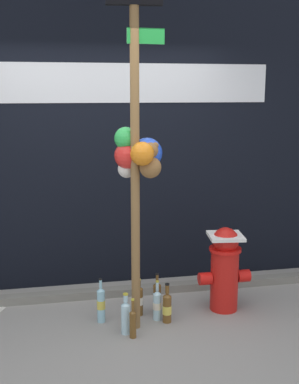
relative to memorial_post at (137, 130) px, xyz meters
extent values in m
plane|color=gray|center=(-0.20, -0.35, -1.71)|extent=(14.00, 14.00, 0.00)
cube|color=black|center=(-0.20, 1.16, 0.27)|extent=(10.00, 0.20, 3.95)
cube|color=silver|center=(-0.54, 1.06, 0.39)|extent=(4.21, 0.01, 0.39)
cube|color=slate|center=(-0.20, 0.69, -1.67)|extent=(8.00, 0.12, 0.08)
cylinder|color=olive|center=(-0.02, -0.02, -0.24)|extent=(0.07, 0.07, 2.95)
cube|color=#198C33|center=(0.07, -0.02, 0.73)|extent=(0.30, 0.03, 0.12)
sphere|color=blue|center=(0.09, 0.03, -0.19)|extent=(0.26, 0.26, 0.26)
sphere|color=orange|center=(0.02, -0.13, -0.18)|extent=(0.19, 0.19, 0.19)
sphere|color=red|center=(-0.07, 0.07, -0.21)|extent=(0.23, 0.23, 0.23)
sphere|color=green|center=(-0.08, 0.07, -0.07)|extent=(0.19, 0.19, 0.19)
sphere|color=brown|center=(0.10, -0.07, -0.30)|extent=(0.18, 0.18, 0.18)
sphere|color=brown|center=(0.10, -0.07, -0.16)|extent=(0.13, 0.13, 0.13)
sphere|color=brown|center=(0.05, -0.07, -0.12)|extent=(0.05, 0.05, 0.05)
sphere|color=brown|center=(0.14, -0.07, -0.12)|extent=(0.05, 0.05, 0.05)
sphere|color=brown|center=(0.10, -0.13, -0.16)|extent=(0.05, 0.05, 0.05)
sphere|color=silver|center=(-0.07, 0.09, -0.33)|extent=(0.15, 0.15, 0.15)
sphere|color=silver|center=(-0.07, 0.09, -0.21)|extent=(0.11, 0.11, 0.11)
sphere|color=silver|center=(-0.11, 0.09, -0.18)|extent=(0.04, 0.04, 0.04)
sphere|color=silver|center=(-0.04, 0.09, -0.18)|extent=(0.04, 0.04, 0.04)
sphere|color=#9D9992|center=(-0.07, 0.05, -0.21)|extent=(0.04, 0.04, 0.04)
cylinder|color=red|center=(0.85, 0.18, -1.42)|extent=(0.26, 0.26, 0.57)
cylinder|color=red|center=(0.85, 0.18, -1.12)|extent=(0.30, 0.30, 0.03)
sphere|color=red|center=(0.85, 0.18, -1.04)|extent=(0.25, 0.25, 0.25)
cylinder|color=red|center=(0.66, 0.18, -1.39)|extent=(0.12, 0.12, 0.12)
cylinder|color=red|center=(1.04, 0.18, -1.39)|extent=(0.12, 0.12, 0.12)
cube|color=white|center=(0.85, 0.18, -1.00)|extent=(0.35, 0.35, 0.03)
cylinder|color=brown|center=(-0.08, -0.21, -1.60)|extent=(0.06, 0.06, 0.22)
cone|color=brown|center=(-0.08, -0.21, -1.48)|extent=(0.06, 0.06, 0.02)
cylinder|color=brown|center=(-0.08, -0.21, -1.42)|extent=(0.02, 0.02, 0.09)
cylinder|color=gold|center=(-0.08, -0.21, -1.37)|extent=(0.03, 0.03, 0.01)
cylinder|color=#93CCE0|center=(-0.31, 0.14, -1.56)|extent=(0.07, 0.07, 0.29)
cone|color=#93CCE0|center=(-0.31, 0.14, -1.40)|extent=(0.07, 0.07, 0.03)
cylinder|color=#93CCE0|center=(-0.31, 0.14, -1.35)|extent=(0.03, 0.03, 0.07)
cylinder|color=#D8C64C|center=(-0.31, 0.14, -1.55)|extent=(0.07, 0.07, 0.08)
cylinder|color=black|center=(-0.31, 0.14, -1.31)|extent=(0.03, 0.03, 0.01)
cylinder|color=#B2DBEA|center=(0.19, 0.09, -1.59)|extent=(0.08, 0.08, 0.24)
cone|color=#B2DBEA|center=(0.19, 0.09, -1.45)|extent=(0.08, 0.08, 0.03)
cylinder|color=#B2DBEA|center=(0.19, 0.09, -1.40)|extent=(0.03, 0.03, 0.08)
cylinder|color=silver|center=(0.19, 0.09, -1.58)|extent=(0.08, 0.08, 0.06)
cylinder|color=gold|center=(0.19, 0.09, -1.35)|extent=(0.03, 0.03, 0.01)
cylinder|color=brown|center=(0.22, 0.22, -1.57)|extent=(0.07, 0.07, 0.27)
cone|color=brown|center=(0.22, 0.22, -1.42)|extent=(0.07, 0.07, 0.03)
cylinder|color=brown|center=(0.22, 0.22, -1.37)|extent=(0.03, 0.03, 0.07)
cylinder|color=#1E478C|center=(0.22, 0.22, -1.57)|extent=(0.08, 0.08, 0.10)
cylinder|color=black|center=(0.22, 0.22, -1.33)|extent=(0.03, 0.03, 0.01)
cylinder|color=brown|center=(0.05, 0.20, -1.58)|extent=(0.06, 0.06, 0.26)
cone|color=brown|center=(0.05, 0.20, -1.44)|extent=(0.06, 0.06, 0.03)
cylinder|color=brown|center=(0.05, 0.20, -1.40)|extent=(0.02, 0.02, 0.06)
cylinder|color=silver|center=(0.05, 0.20, -1.57)|extent=(0.07, 0.07, 0.07)
cylinder|color=gold|center=(0.05, 0.20, -1.37)|extent=(0.03, 0.03, 0.01)
cylinder|color=#B2DBEA|center=(-0.13, -0.12, -1.58)|extent=(0.08, 0.08, 0.26)
cone|color=#B2DBEA|center=(-0.13, -0.12, -1.44)|extent=(0.08, 0.08, 0.03)
cylinder|color=#B2DBEA|center=(-0.13, -0.12, -1.39)|extent=(0.04, 0.04, 0.06)
cylinder|color=gold|center=(-0.13, -0.12, -1.36)|extent=(0.04, 0.04, 0.01)
cylinder|color=brown|center=(0.26, 0.02, -1.59)|extent=(0.08, 0.08, 0.24)
cone|color=brown|center=(0.26, 0.02, -1.45)|extent=(0.08, 0.08, 0.03)
cylinder|color=brown|center=(0.26, 0.02, -1.40)|extent=(0.04, 0.04, 0.08)
cylinder|color=#D8C64C|center=(0.26, 0.02, -1.59)|extent=(0.08, 0.08, 0.08)
cylinder|color=black|center=(0.26, 0.02, -1.35)|extent=(0.04, 0.04, 0.01)
camera|label=1|loc=(-0.70, -4.01, 0.32)|focal=46.69mm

